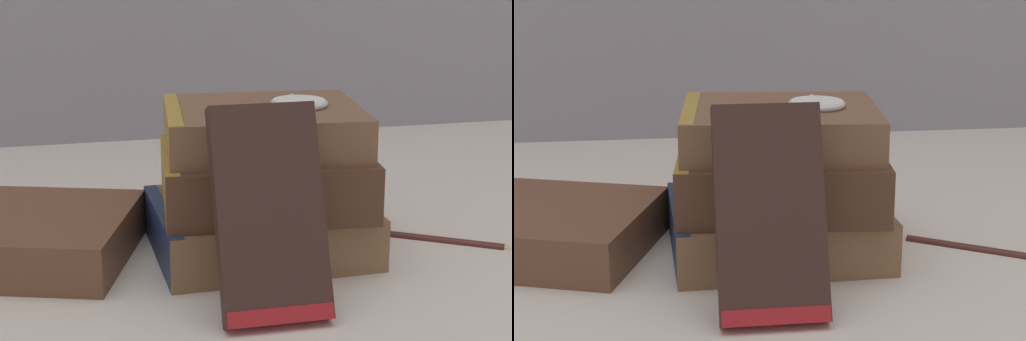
% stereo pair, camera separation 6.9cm
% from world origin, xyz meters
% --- Properties ---
extents(ground_plane, '(3.00, 3.00, 0.00)m').
position_xyz_m(ground_plane, '(0.00, 0.00, 0.00)').
color(ground_plane, beige).
extents(book_flat_bottom, '(0.19, 0.16, 0.05)m').
position_xyz_m(book_flat_bottom, '(0.05, 0.02, 0.02)').
color(book_flat_bottom, brown).
rests_on(book_flat_bottom, ground_plane).
extents(book_flat_middle, '(0.19, 0.16, 0.05)m').
position_xyz_m(book_flat_middle, '(0.05, 0.01, 0.07)').
color(book_flat_middle, '#4C2D1E').
rests_on(book_flat_middle, book_flat_bottom).
extents(book_flat_top, '(0.18, 0.15, 0.04)m').
position_xyz_m(book_flat_top, '(0.05, 0.02, 0.11)').
color(book_flat_top, brown).
rests_on(book_flat_top, book_flat_middle).
extents(book_side_left, '(0.26, 0.22, 0.04)m').
position_xyz_m(book_side_left, '(-0.18, 0.05, 0.02)').
color(book_side_left, brown).
rests_on(book_side_left, ground_plane).
extents(book_leaning_front, '(0.08, 0.08, 0.15)m').
position_xyz_m(book_leaning_front, '(0.03, -0.11, 0.07)').
color(book_leaning_front, '#331E19').
rests_on(book_leaning_front, ground_plane).
extents(pocket_watch, '(0.05, 0.05, 0.01)m').
position_xyz_m(pocket_watch, '(0.09, 0.01, 0.13)').
color(pocket_watch, white).
rests_on(pocket_watch, book_flat_top).
extents(reading_glasses, '(0.11, 0.07, 0.00)m').
position_xyz_m(reading_glasses, '(0.03, 0.14, 0.00)').
color(reading_glasses, '#ADADB2').
rests_on(reading_glasses, ground_plane).
extents(fountain_pen, '(0.11, 0.07, 0.01)m').
position_xyz_m(fountain_pen, '(0.23, -0.00, 0.00)').
color(fountain_pen, '#471E19').
rests_on(fountain_pen, ground_plane).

